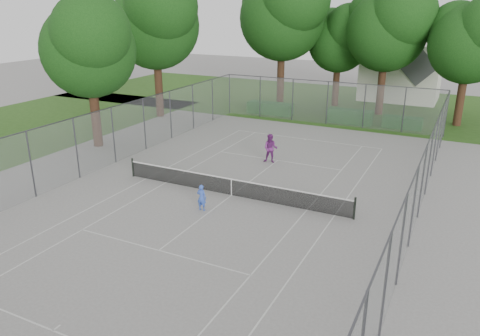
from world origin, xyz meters
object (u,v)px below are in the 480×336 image
at_px(woman_player, 271,148).
at_px(tennis_net, 231,186).
at_px(girl_player, 202,198).
at_px(house, 402,63).

bearing_deg(woman_player, tennis_net, -98.27).
bearing_deg(tennis_net, girl_player, -101.40).
bearing_deg(tennis_net, house, 83.14).
bearing_deg(house, girl_player, -97.17).
relative_size(tennis_net, girl_player, 9.86).
bearing_deg(woman_player, girl_player, -102.22).
height_order(girl_player, woman_player, woman_player).
relative_size(tennis_net, woman_player, 7.03).
height_order(house, girl_player, house).
distance_m(tennis_net, girl_player, 2.29).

